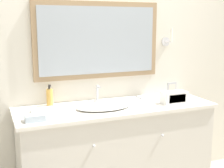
% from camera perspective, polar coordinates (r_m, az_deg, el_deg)
% --- Properties ---
extents(wall_back, '(8.00, 0.18, 2.55)m').
position_cam_1_polar(wall_back, '(3.00, -1.71, 4.59)').
color(wall_back, silver).
rests_on(wall_back, ground_plane).
extents(vanity_counter, '(1.77, 0.60, 0.90)m').
position_cam_1_polar(vanity_counter, '(2.92, 0.70, -12.50)').
color(vanity_counter, beige).
rests_on(vanity_counter, ground_plane).
extents(sink_basin, '(0.48, 0.35, 0.17)m').
position_cam_1_polar(sink_basin, '(2.70, -1.55, -3.99)').
color(sink_basin, white).
rests_on(sink_basin, vanity_counter).
extents(soap_bottle, '(0.06, 0.06, 0.19)m').
position_cam_1_polar(soap_bottle, '(2.81, -11.33, -2.35)').
color(soap_bottle, gold).
rests_on(soap_bottle, vanity_counter).
extents(appliance_box, '(0.24, 0.11, 0.11)m').
position_cam_1_polar(appliance_box, '(2.91, 11.32, -2.41)').
color(appliance_box, white).
rests_on(appliance_box, vanity_counter).
extents(picture_frame, '(0.10, 0.01, 0.14)m').
position_cam_1_polar(picture_frame, '(3.17, 10.87, -0.95)').
color(picture_frame, '#B2B2B7').
rests_on(picture_frame, vanity_counter).
extents(hand_towel_near_sink, '(0.19, 0.14, 0.04)m').
position_cam_1_polar(hand_towel_near_sink, '(2.60, -12.60, -4.88)').
color(hand_towel_near_sink, white).
rests_on(hand_towel_near_sink, vanity_counter).
extents(hand_towel_far_corner, '(0.15, 0.10, 0.05)m').
position_cam_1_polar(hand_towel_far_corner, '(2.42, -13.91, -5.99)').
color(hand_towel_far_corner, '#A8B7C6').
rests_on(hand_towel_far_corner, vanity_counter).
extents(metal_tray, '(0.15, 0.12, 0.01)m').
position_cam_1_polar(metal_tray, '(3.09, 6.15, -2.41)').
color(metal_tray, '#ADADB2').
rests_on(metal_tray, vanity_counter).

